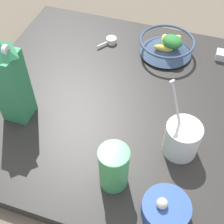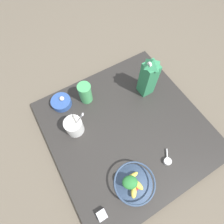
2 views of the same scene
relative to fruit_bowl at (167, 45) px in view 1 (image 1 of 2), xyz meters
name	(u,v)px [view 1 (image 1 of 2)]	position (x,y,z in m)	size (l,w,h in m)	color
ground_plane	(107,104)	(-0.29, 0.15, -0.09)	(6.00, 6.00, 0.00)	#665B4C
countertop	(107,100)	(-0.29, 0.15, -0.06)	(0.94, 0.94, 0.04)	#2D2B28
fruit_bowl	(167,45)	(0.00, 0.00, 0.00)	(0.22, 0.22, 0.10)	#384C6B
milk_carton	(10,81)	(-0.46, 0.40, 0.11)	(0.08, 0.08, 0.30)	#338C59
yogurt_tub	(182,138)	(-0.44, -0.13, 0.02)	(0.11, 0.13, 0.24)	white
drinking_cup	(114,167)	(-0.60, 0.03, 0.03)	(0.09, 0.09, 0.15)	#4CB266
spice_jar	(222,55)	(0.04, -0.21, -0.03)	(0.05, 0.05, 0.03)	silver
measuring_scoop	(111,41)	(0.00, 0.23, -0.03)	(0.08, 0.07, 0.02)	white
garlic_bowl	(166,209)	(-0.65, -0.13, -0.02)	(0.13, 0.13, 0.07)	#3356A3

